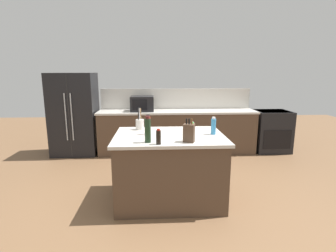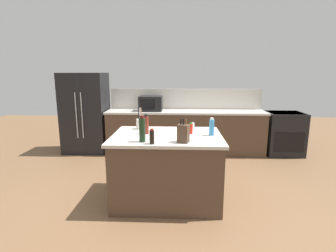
{
  "view_description": "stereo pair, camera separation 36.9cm",
  "coord_description": "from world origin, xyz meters",
  "px_view_note": "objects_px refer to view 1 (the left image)",
  "views": [
    {
      "loc": [
        -0.2,
        -3.44,
        1.79
      ],
      "look_at": [
        0.0,
        0.35,
        0.99
      ],
      "focal_mm": 28.0,
      "sensor_mm": 36.0,
      "label": 1
    },
    {
      "loc": [
        0.17,
        -3.44,
        1.79
      ],
      "look_at": [
        0.0,
        0.35,
        0.99
      ],
      "focal_mm": 28.0,
      "sensor_mm": 36.0,
      "label": 2
    }
  ],
  "objects_px": {
    "utensil_crock": "(140,124)",
    "vinegar_bottle": "(148,125)",
    "refrigerator": "(74,114)",
    "knife_block": "(189,133)",
    "dish_soap_bottle": "(213,126)",
    "salt_shaker": "(193,126)",
    "wine_bottle": "(148,130)",
    "range_oven": "(271,131)",
    "microwave": "(142,104)",
    "soy_sauce_bottle": "(158,137)",
    "hot_sauce_bottle": "(192,128)"
  },
  "relations": [
    {
      "from": "utensil_crock",
      "to": "knife_block",
      "type": "bearing_deg",
      "value": -49.19
    },
    {
      "from": "utensil_crock",
      "to": "dish_soap_bottle",
      "type": "relative_size",
      "value": 1.34
    },
    {
      "from": "utensil_crock",
      "to": "wine_bottle",
      "type": "relative_size",
      "value": 0.99
    },
    {
      "from": "knife_block",
      "to": "utensil_crock",
      "type": "bearing_deg",
      "value": 151.06
    },
    {
      "from": "salt_shaker",
      "to": "vinegar_bottle",
      "type": "bearing_deg",
      "value": -154.99
    },
    {
      "from": "microwave",
      "to": "hot_sauce_bottle",
      "type": "relative_size",
      "value": 3.22
    },
    {
      "from": "dish_soap_bottle",
      "to": "salt_shaker",
      "type": "relative_size",
      "value": 2.21
    },
    {
      "from": "soy_sauce_bottle",
      "to": "salt_shaker",
      "type": "xyz_separation_m",
      "value": [
        0.52,
        0.81,
        -0.04
      ]
    },
    {
      "from": "refrigerator",
      "to": "hot_sauce_bottle",
      "type": "xyz_separation_m",
      "value": [
        2.25,
        -2.17,
        0.14
      ]
    },
    {
      "from": "soy_sauce_bottle",
      "to": "salt_shaker",
      "type": "distance_m",
      "value": 0.97
    },
    {
      "from": "refrigerator",
      "to": "range_oven",
      "type": "height_order",
      "value": "refrigerator"
    },
    {
      "from": "knife_block",
      "to": "utensil_crock",
      "type": "xyz_separation_m",
      "value": [
        -0.63,
        0.73,
        -0.03
      ]
    },
    {
      "from": "soy_sauce_bottle",
      "to": "salt_shaker",
      "type": "relative_size",
      "value": 1.71
    },
    {
      "from": "refrigerator",
      "to": "wine_bottle",
      "type": "xyz_separation_m",
      "value": [
        1.65,
        -2.61,
        0.22
      ]
    },
    {
      "from": "hot_sauce_bottle",
      "to": "salt_shaker",
      "type": "height_order",
      "value": "hot_sauce_bottle"
    },
    {
      "from": "utensil_crock",
      "to": "wine_bottle",
      "type": "distance_m",
      "value": 0.74
    },
    {
      "from": "wine_bottle",
      "to": "microwave",
      "type": "bearing_deg",
      "value": 93.95
    },
    {
      "from": "microwave",
      "to": "utensil_crock",
      "type": "relative_size",
      "value": 1.55
    },
    {
      "from": "wine_bottle",
      "to": "knife_block",
      "type": "bearing_deg",
      "value": -1.06
    },
    {
      "from": "soy_sauce_bottle",
      "to": "range_oven",
      "type": "bearing_deg",
      "value": 45.65
    },
    {
      "from": "refrigerator",
      "to": "soy_sauce_bottle",
      "type": "distance_m",
      "value": 3.24
    },
    {
      "from": "hot_sauce_bottle",
      "to": "soy_sauce_bottle",
      "type": "bearing_deg",
      "value": -131.99
    },
    {
      "from": "wine_bottle",
      "to": "salt_shaker",
      "type": "relative_size",
      "value": 2.99
    },
    {
      "from": "range_oven",
      "to": "salt_shaker",
      "type": "height_order",
      "value": "salt_shaker"
    },
    {
      "from": "utensil_crock",
      "to": "vinegar_bottle",
      "type": "bearing_deg",
      "value": -67.1
    },
    {
      "from": "range_oven",
      "to": "knife_block",
      "type": "xyz_separation_m",
      "value": [
        -2.22,
        -2.57,
        0.59
      ]
    },
    {
      "from": "salt_shaker",
      "to": "hot_sauce_bottle",
      "type": "bearing_deg",
      "value": -98.55
    },
    {
      "from": "refrigerator",
      "to": "dish_soap_bottle",
      "type": "distance_m",
      "value": 3.39
    },
    {
      "from": "refrigerator",
      "to": "knife_block",
      "type": "xyz_separation_m",
      "value": [
        2.14,
        -2.62,
        0.18
      ]
    },
    {
      "from": "knife_block",
      "to": "utensil_crock",
      "type": "height_order",
      "value": "utensil_crock"
    },
    {
      "from": "salt_shaker",
      "to": "utensil_crock",
      "type": "bearing_deg",
      "value": 179.73
    },
    {
      "from": "microwave",
      "to": "salt_shaker",
      "type": "distance_m",
      "value": 2.02
    },
    {
      "from": "salt_shaker",
      "to": "dish_soap_bottle",
      "type": "bearing_deg",
      "value": -56.51
    },
    {
      "from": "refrigerator",
      "to": "wine_bottle",
      "type": "relative_size",
      "value": 5.41
    },
    {
      "from": "dish_soap_bottle",
      "to": "wine_bottle",
      "type": "bearing_deg",
      "value": -157.42
    },
    {
      "from": "refrigerator",
      "to": "range_oven",
      "type": "distance_m",
      "value": 4.39
    },
    {
      "from": "microwave",
      "to": "dish_soap_bottle",
      "type": "xyz_separation_m",
      "value": [
        1.06,
        -2.19,
        -0.05
      ]
    },
    {
      "from": "soy_sauce_bottle",
      "to": "knife_block",
      "type": "bearing_deg",
      "value": 12.78
    },
    {
      "from": "soy_sauce_bottle",
      "to": "wine_bottle",
      "type": "height_order",
      "value": "wine_bottle"
    },
    {
      "from": "microwave",
      "to": "hot_sauce_bottle",
      "type": "height_order",
      "value": "microwave"
    },
    {
      "from": "soy_sauce_bottle",
      "to": "vinegar_bottle",
      "type": "height_order",
      "value": "vinegar_bottle"
    },
    {
      "from": "dish_soap_bottle",
      "to": "knife_block",
      "type": "bearing_deg",
      "value": -135.63
    },
    {
      "from": "microwave",
      "to": "soy_sauce_bottle",
      "type": "bearing_deg",
      "value": -83.46
    },
    {
      "from": "range_oven",
      "to": "salt_shaker",
      "type": "relative_size",
      "value": 8.49
    },
    {
      "from": "knife_block",
      "to": "dish_soap_bottle",
      "type": "relative_size",
      "value": 1.21
    },
    {
      "from": "utensil_crock",
      "to": "dish_soap_bottle",
      "type": "bearing_deg",
      "value": -19.29
    },
    {
      "from": "dish_soap_bottle",
      "to": "soy_sauce_bottle",
      "type": "relative_size",
      "value": 1.29
    },
    {
      "from": "vinegar_bottle",
      "to": "soy_sauce_bottle",
      "type": "bearing_deg",
      "value": -75.52
    },
    {
      "from": "range_oven",
      "to": "microwave",
      "type": "distance_m",
      "value": 2.97
    },
    {
      "from": "range_oven",
      "to": "soy_sauce_bottle",
      "type": "distance_m",
      "value": 3.75
    }
  ]
}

